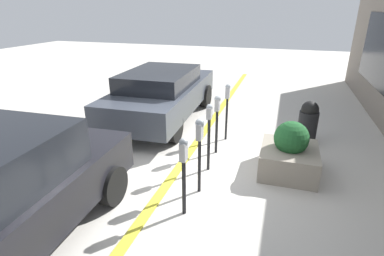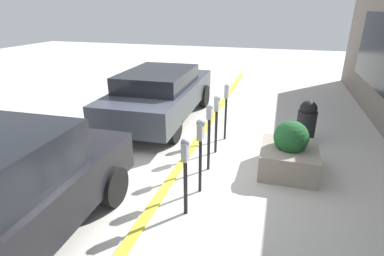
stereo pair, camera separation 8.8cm
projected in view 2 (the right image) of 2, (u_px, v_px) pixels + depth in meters
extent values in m
plane|color=beige|center=(185.00, 165.00, 6.27)|extent=(40.00, 40.00, 0.00)
cube|color=gold|center=(181.00, 164.00, 6.29)|extent=(19.00, 0.16, 0.04)
cube|color=black|center=(384.00, 53.00, 8.21)|extent=(5.70, 0.02, 2.08)
cylinder|color=black|center=(186.00, 188.00, 4.65)|extent=(0.06, 0.06, 0.96)
cube|color=#99999E|center=(185.00, 152.00, 4.41)|extent=(0.16, 0.09, 0.29)
sphere|color=gray|center=(185.00, 143.00, 4.36)|extent=(0.13, 0.13, 0.13)
cylinder|color=black|center=(200.00, 166.00, 5.21)|extent=(0.06, 0.06, 1.02)
cube|color=#99999E|center=(201.00, 131.00, 4.96)|extent=(0.18, 0.09, 0.29)
sphere|color=gray|center=(201.00, 123.00, 4.91)|extent=(0.15, 0.15, 0.15)
cylinder|color=black|center=(209.00, 145.00, 5.92)|extent=(0.06, 0.06, 1.10)
cube|color=#99999E|center=(209.00, 113.00, 5.67)|extent=(0.14, 0.09, 0.23)
sphere|color=gray|center=(210.00, 107.00, 5.63)|extent=(0.12, 0.12, 0.12)
cylinder|color=black|center=(216.00, 132.00, 6.66)|extent=(0.06, 0.06, 1.01)
cube|color=#99999E|center=(217.00, 105.00, 6.42)|extent=(0.16, 0.09, 0.27)
sphere|color=gray|center=(217.00, 99.00, 6.37)|extent=(0.14, 0.14, 0.14)
cylinder|color=black|center=(225.00, 119.00, 7.34)|extent=(0.05, 0.05, 1.07)
cube|color=#99999E|center=(227.00, 92.00, 7.08)|extent=(0.14, 0.09, 0.28)
sphere|color=gray|center=(227.00, 87.00, 7.03)|extent=(0.12, 0.12, 0.12)
cube|color=gray|center=(288.00, 159.00, 5.96)|extent=(1.20, 1.09, 0.53)
sphere|color=#1E5628|center=(291.00, 137.00, 5.78)|extent=(0.66, 0.66, 0.66)
cube|color=black|center=(8.00, 202.00, 4.00)|extent=(3.87, 2.01, 0.66)
cylinder|color=black|center=(113.00, 186.00, 4.95)|extent=(0.66, 0.22, 0.66)
cylinder|color=black|center=(28.00, 171.00, 5.40)|extent=(0.66, 0.22, 0.66)
cube|color=#383D47|center=(162.00, 96.00, 8.66)|extent=(4.85, 2.09, 0.67)
cube|color=black|center=(158.00, 78.00, 8.28)|extent=(2.55, 1.78, 0.43)
cylinder|color=black|center=(204.00, 96.00, 9.87)|extent=(0.72, 0.23, 0.72)
cylinder|color=black|center=(154.00, 92.00, 10.34)|extent=(0.72, 0.23, 0.72)
cylinder|color=black|center=(173.00, 128.00, 7.23)|extent=(0.72, 0.23, 0.72)
cylinder|color=black|center=(108.00, 121.00, 7.69)|extent=(0.72, 0.23, 0.72)
cylinder|color=black|center=(306.00, 127.00, 7.25)|extent=(0.45, 0.45, 0.79)
sphere|color=black|center=(308.00, 109.00, 7.08)|extent=(0.40, 0.40, 0.40)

